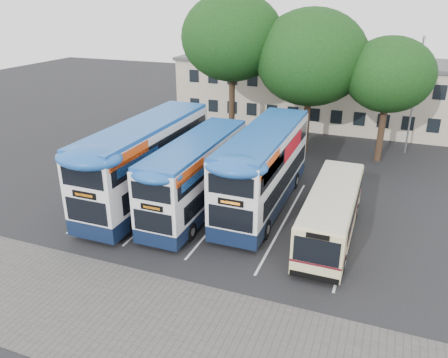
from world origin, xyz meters
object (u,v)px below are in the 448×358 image
bus_dd_mid (197,172)px  bus_single (332,210)px  lamp_post (415,90)px  bus_dd_right (264,165)px  tree_mid (311,58)px  bus_dd_left (148,158)px  tree_right (389,75)px  tree_left (232,37)px

bus_dd_mid → bus_single: 7.82m
lamp_post → bus_dd_right: size_ratio=0.80×
tree_mid → lamp_post: bearing=16.4°
bus_dd_right → bus_single: (4.32, -2.28, -1.07)m
bus_dd_mid → bus_dd_right: 3.94m
bus_dd_left → bus_single: 11.17m
tree_mid → bus_dd_mid: size_ratio=1.07×
lamp_post → tree_right: bearing=-127.6°
tree_mid → bus_single: 15.16m
lamp_post → tree_left: size_ratio=0.74×
lamp_post → tree_left: 14.65m
tree_right → bus_dd_left: bearing=-135.6°
lamp_post → bus_dd_mid: size_ratio=0.88×
lamp_post → bus_dd_left: bearing=-134.3°
lamp_post → bus_dd_left: lamp_post is taller
bus_dd_left → bus_dd_mid: bus_dd_left is taller
bus_dd_left → tree_left: bearing=86.1°
lamp_post → bus_dd_mid: 19.24m
bus_dd_right → bus_dd_mid: bearing=-151.2°
tree_left → bus_single: bearing=-51.4°
tree_left → tree_right: 12.14m
bus_dd_mid → lamp_post: bearing=53.2°
lamp_post → bus_dd_right: (-7.97, -13.35, -2.49)m
bus_dd_left → bus_dd_right: (6.78, 1.75, -0.12)m
tree_mid → tree_right: bearing=-3.1°
bus_single → lamp_post: bearing=76.8°
bus_dd_left → bus_dd_mid: bearing=-2.5°
lamp_post → tree_right: (-1.98, -2.57, 1.42)m
tree_left → bus_dd_right: (5.94, -10.57, -6.15)m
tree_left → tree_mid: tree_left is taller
tree_right → bus_dd_right: size_ratio=0.82×
tree_mid → tree_right: tree_mid is taller
tree_left → bus_dd_right: 13.59m
bus_dd_left → tree_mid: bearing=61.2°
tree_right → bus_dd_left: 18.28m
tree_mid → bus_dd_left: size_ratio=0.94×
tree_left → tree_right: size_ratio=1.32×
bus_single → bus_dd_mid: bearing=177.2°
bus_single → bus_dd_left: bearing=177.3°
lamp_post → tree_right: size_ratio=0.98×
lamp_post → tree_right: tree_right is taller
tree_left → tree_mid: (6.20, 0.51, -1.32)m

